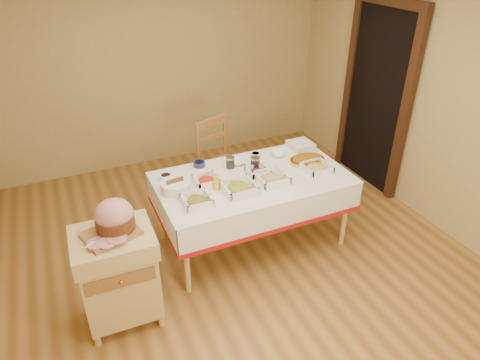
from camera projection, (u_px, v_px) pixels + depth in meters
name	position (u px, v px, depth m)	size (l,w,h in m)	color
room_shell	(236.00, 144.00, 3.45)	(5.00, 5.00, 5.00)	olive
doorway	(377.00, 95.00, 5.03)	(0.09, 1.10, 2.20)	black
dining_table	(252.00, 192.00, 4.15)	(1.82, 1.02, 0.76)	#D3B874
butcher_cart	(118.00, 273.00, 3.33)	(0.61, 0.52, 0.85)	#D3B874
dining_chair	(221.00, 164.00, 4.80)	(0.58, 0.57, 1.03)	olive
ham_on_board	(114.00, 219.00, 3.12)	(0.40, 0.39, 0.27)	olive
serving_dish_a	(197.00, 201.00, 3.65)	(0.24, 0.24, 0.10)	white
serving_dish_b	(239.00, 188.00, 3.83)	(0.29, 0.29, 0.12)	white
serving_dish_c	(272.00, 178.00, 3.98)	(0.28, 0.28, 0.11)	white
serving_dish_d	(317.00, 168.00, 4.16)	(0.25, 0.25, 0.09)	white
serving_dish_e	(207.00, 181.00, 3.95)	(0.23, 0.22, 0.10)	white
serving_dish_f	(258.00, 172.00, 4.10)	(0.21, 0.20, 0.09)	white
small_bowl_left	(166.00, 177.00, 4.01)	(0.11, 0.11, 0.05)	white
small_bowl_mid	(199.00, 164.00, 4.24)	(0.12, 0.12, 0.05)	navy
small_bowl_right	(256.00, 155.00, 4.41)	(0.10, 0.10, 0.05)	white
bowl_white_imported	(237.00, 162.00, 4.29)	(0.16, 0.16, 0.04)	white
bowl_small_imported	(278.00, 153.00, 4.45)	(0.16, 0.16, 0.05)	white
preserve_jar_left	(230.00, 163.00, 4.20)	(0.09, 0.09, 0.11)	silver
preserve_jar_right	(255.00, 164.00, 4.18)	(0.10, 0.10, 0.12)	silver
mustard_bottle	(216.00, 182.00, 3.83)	(0.06, 0.06, 0.18)	yellow
bread_basket	(175.00, 186.00, 3.82)	(0.27, 0.27, 0.12)	white
plate_stack	(300.00, 145.00, 4.59)	(0.24, 0.24, 0.07)	white
brass_platter	(307.00, 160.00, 4.33)	(0.37, 0.27, 0.05)	gold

